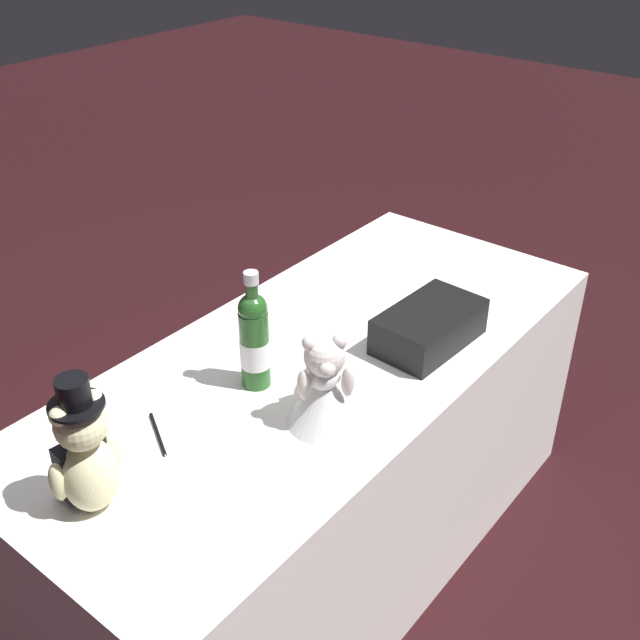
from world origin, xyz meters
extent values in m
plane|color=black|center=(0.00, 0.00, 0.00)|extent=(12.00, 12.00, 0.00)
cube|color=white|center=(0.00, 0.00, 0.35)|extent=(1.65, 0.71, 0.70)
ellipsoid|color=beige|center=(0.67, -0.01, 0.78)|extent=(0.11, 0.10, 0.16)
cube|color=black|center=(0.66, -0.04, 0.78)|extent=(0.10, 0.05, 0.12)
sphere|color=beige|center=(0.67, -0.01, 0.90)|extent=(0.10, 0.10, 0.10)
sphere|color=beige|center=(0.66, -0.05, 0.90)|extent=(0.04, 0.04, 0.04)
sphere|color=beige|center=(0.63, -0.01, 0.94)|extent=(0.04, 0.04, 0.04)
sphere|color=beige|center=(0.70, -0.02, 0.94)|extent=(0.04, 0.04, 0.04)
ellipsoid|color=beige|center=(0.61, -0.02, 0.80)|extent=(0.03, 0.03, 0.09)
ellipsoid|color=beige|center=(0.72, -0.03, 0.80)|extent=(0.03, 0.03, 0.09)
sphere|color=beige|center=(0.63, -0.07, 0.73)|extent=(0.05, 0.05, 0.05)
sphere|color=beige|center=(0.69, -0.07, 0.73)|extent=(0.05, 0.05, 0.05)
cylinder|color=black|center=(0.67, -0.01, 0.95)|extent=(0.10, 0.10, 0.01)
cylinder|color=black|center=(0.67, -0.01, 0.98)|extent=(0.06, 0.06, 0.05)
cone|color=white|center=(0.20, 0.17, 0.77)|extent=(0.17, 0.17, 0.13)
ellipsoid|color=white|center=(0.20, 0.17, 0.83)|extent=(0.08, 0.07, 0.06)
sphere|color=silver|center=(0.20, 0.17, 0.88)|extent=(0.09, 0.09, 0.09)
sphere|color=silver|center=(0.22, 0.20, 0.87)|extent=(0.04, 0.04, 0.04)
sphere|color=silver|center=(0.22, 0.15, 0.91)|extent=(0.03, 0.03, 0.03)
sphere|color=silver|center=(0.17, 0.19, 0.91)|extent=(0.03, 0.03, 0.03)
ellipsoid|color=silver|center=(0.24, 0.15, 0.82)|extent=(0.03, 0.03, 0.08)
ellipsoid|color=silver|center=(0.18, 0.22, 0.82)|extent=(0.03, 0.03, 0.08)
cone|color=white|center=(0.16, 0.13, 0.82)|extent=(0.19, 0.19, 0.14)
cylinder|color=#22511E|center=(0.19, -0.04, 0.80)|extent=(0.07, 0.07, 0.19)
sphere|color=#22511E|center=(0.19, -0.04, 0.91)|extent=(0.07, 0.07, 0.07)
cylinder|color=#22511E|center=(0.19, -0.04, 0.96)|extent=(0.03, 0.03, 0.08)
cylinder|color=silver|center=(0.19, -0.04, 0.99)|extent=(0.03, 0.03, 0.03)
cylinder|color=white|center=(0.19, -0.04, 0.79)|extent=(0.07, 0.07, 0.07)
cylinder|color=black|center=(0.46, -0.08, 0.71)|extent=(0.08, 0.13, 0.01)
cone|color=silver|center=(0.49, -0.02, 0.71)|extent=(0.01, 0.01, 0.01)
cube|color=black|center=(-0.21, 0.18, 0.75)|extent=(0.30, 0.18, 0.10)
cube|color=#B7B7BF|center=(-0.21, 0.10, 0.75)|extent=(0.03, 0.01, 0.02)
camera|label=1|loc=(1.23, 0.98, 1.78)|focal=43.10mm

